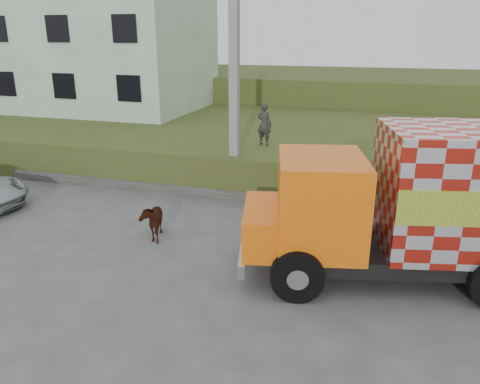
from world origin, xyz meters
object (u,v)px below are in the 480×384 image
(cargo_truck, at_px, (442,204))
(utility_pole, at_px, (234,79))
(cow, at_px, (152,220))
(pedestrian, at_px, (264,124))

(cargo_truck, bearing_deg, utility_pole, 132.93)
(utility_pole, relative_size, cargo_truck, 0.95)
(cargo_truck, xyz_separation_m, cow, (-7.40, 0.10, -1.31))
(utility_pole, xyz_separation_m, cow, (-1.13, -4.12, -3.53))
(pedestrian, bearing_deg, cargo_truck, 149.13)
(cow, distance_m, pedestrian, 6.41)
(cargo_truck, bearing_deg, cow, 166.09)
(pedestrian, bearing_deg, utility_pole, 87.53)
(cargo_truck, distance_m, cow, 7.51)
(utility_pole, relative_size, pedestrian, 5.04)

